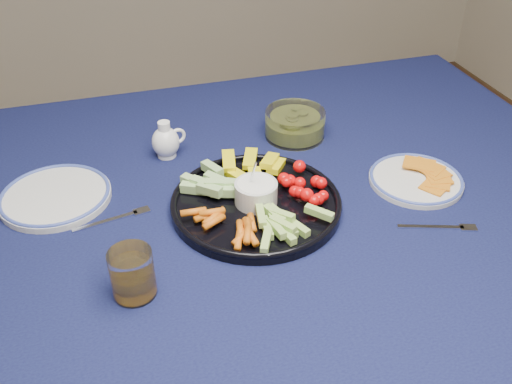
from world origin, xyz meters
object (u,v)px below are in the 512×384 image
object	(u,v)px
juice_tumbler	(133,276)
cheese_plate	(416,178)
dining_table	(209,236)
crudite_platter	(255,200)
side_plate_extra	(55,196)
pickle_bowl	(295,125)
creamer_pitcher	(166,141)

from	to	relation	value
juice_tumbler	cheese_plate	bearing A→B (deg)	14.27
dining_table	juice_tumbler	xyz separation A→B (m)	(-0.16, -0.21, 0.12)
juice_tumbler	crudite_platter	bearing A→B (deg)	32.92
crudite_platter	side_plate_extra	xyz separation A→B (m)	(-0.37, 0.14, -0.01)
pickle_bowl	creamer_pitcher	bearing A→B (deg)	-179.88
dining_table	cheese_plate	xyz separation A→B (m)	(0.42, -0.06, 0.10)
cheese_plate	creamer_pitcher	bearing A→B (deg)	152.03
crudite_platter	cheese_plate	size ratio (longest dim) A/B	1.73
dining_table	juice_tumbler	bearing A→B (deg)	-128.16
cheese_plate	side_plate_extra	bearing A→B (deg)	168.07
dining_table	pickle_bowl	bearing A→B (deg)	37.34
cheese_plate	juice_tumbler	distance (m)	0.61
crudite_platter	side_plate_extra	distance (m)	0.39
crudite_platter	pickle_bowl	distance (m)	0.29
dining_table	creamer_pitcher	bearing A→B (deg)	103.51
juice_tumbler	side_plate_extra	world-z (taller)	juice_tumbler
creamer_pitcher	pickle_bowl	world-z (taller)	creamer_pitcher
creamer_pitcher	pickle_bowl	size ratio (longest dim) A/B	0.61
creamer_pitcher	juice_tumbler	bearing A→B (deg)	-106.46
juice_tumbler	side_plate_extra	xyz separation A→B (m)	(-0.12, 0.30, -0.03)
crudite_platter	juice_tumbler	distance (m)	0.29
crudite_platter	pickle_bowl	xyz separation A→B (m)	(0.17, 0.24, 0.01)
juice_tumbler	side_plate_extra	size ratio (longest dim) A/B	0.39
juice_tumbler	creamer_pitcher	bearing A→B (deg)	73.54
cheese_plate	juice_tumbler	size ratio (longest dim) A/B	2.29
cheese_plate	side_plate_extra	world-z (taller)	cheese_plate
pickle_bowl	cheese_plate	world-z (taller)	pickle_bowl
dining_table	crudite_platter	size ratio (longest dim) A/B	5.09
dining_table	cheese_plate	bearing A→B (deg)	-7.90
side_plate_extra	pickle_bowl	bearing A→B (deg)	10.70
crudite_platter	side_plate_extra	world-z (taller)	crudite_platter
dining_table	creamer_pitcher	distance (m)	0.23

